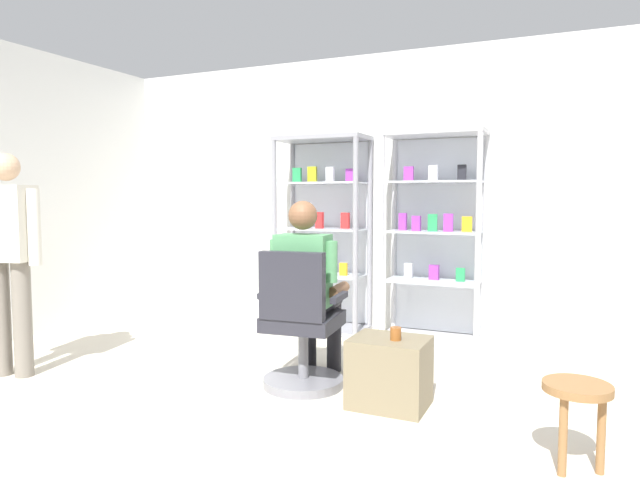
# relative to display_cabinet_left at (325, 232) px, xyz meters

# --- Properties ---
(ground_plane) EXTENTS (7.20, 7.20, 0.00)m
(ground_plane) POSITION_rel_display_cabinet_left_xyz_m (0.55, -2.76, -0.97)
(ground_plane) COLOR beige
(back_wall) EXTENTS (6.00, 0.10, 2.70)m
(back_wall) POSITION_rel_display_cabinet_left_xyz_m (0.55, 0.24, 0.38)
(back_wall) COLOR silver
(back_wall) RESTS_ON ground
(display_cabinet_left) EXTENTS (0.90, 0.45, 1.90)m
(display_cabinet_left) POSITION_rel_display_cabinet_left_xyz_m (0.00, 0.00, 0.00)
(display_cabinet_left) COLOR gray
(display_cabinet_left) RESTS_ON ground
(display_cabinet_right) EXTENTS (0.90, 0.45, 1.90)m
(display_cabinet_right) POSITION_rel_display_cabinet_left_xyz_m (1.10, 0.00, -0.00)
(display_cabinet_right) COLOR #B7B7BC
(display_cabinet_right) RESTS_ON ground
(office_chair) EXTENTS (0.59, 0.56, 0.96)m
(office_chair) POSITION_rel_display_cabinet_left_xyz_m (0.57, -1.70, -0.57)
(office_chair) COLOR slate
(office_chair) RESTS_ON ground
(seated_shopkeeper) EXTENTS (0.52, 0.59, 1.29)m
(seated_shopkeeper) POSITION_rel_display_cabinet_left_xyz_m (0.56, -1.54, -0.25)
(seated_shopkeeper) COLOR black
(seated_shopkeeper) RESTS_ON ground
(storage_crate) EXTENTS (0.47, 0.38, 0.43)m
(storage_crate) POSITION_rel_display_cabinet_left_xyz_m (1.22, -1.76, -0.75)
(storage_crate) COLOR #72664C
(storage_crate) RESTS_ON ground
(tea_glass) EXTENTS (0.07, 0.07, 0.08)m
(tea_glass) POSITION_rel_display_cabinet_left_xyz_m (1.27, -1.79, -0.49)
(tea_glass) COLOR brown
(tea_glass) RESTS_ON storage_crate
(standing_customer) EXTENTS (0.51, 0.30, 1.63)m
(standing_customer) POSITION_rel_display_cabinet_left_xyz_m (-1.49, -2.32, -0.03)
(standing_customer) COLOR slate
(standing_customer) RESTS_ON ground
(wooden_stool) EXTENTS (0.32, 0.32, 0.42)m
(wooden_stool) POSITION_rel_display_cabinet_left_xyz_m (2.29, -2.18, -0.63)
(wooden_stool) COLOR olive
(wooden_stool) RESTS_ON ground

